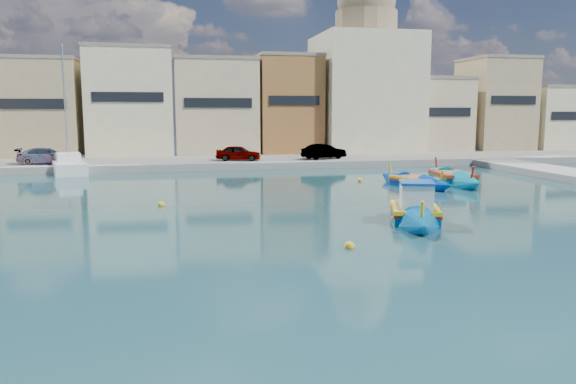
{
  "coord_description": "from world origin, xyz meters",
  "views": [
    {
      "loc": [
        -10.03,
        -17.22,
        4.87
      ],
      "look_at": [
        -5.25,
        6.0,
        1.4
      ],
      "focal_mm": 35.0,
      "sensor_mm": 36.0,
      "label": 1
    }
  ],
  "objects_px": {
    "luzzu_blue_cabin": "(415,214)",
    "yacht_north": "(67,166)",
    "church_block": "(365,76)",
    "luzzu_cyan_mid": "(452,179)",
    "luzzu_green": "(414,183)"
  },
  "relations": [
    {
      "from": "church_block",
      "to": "luzzu_cyan_mid",
      "type": "height_order",
      "value": "church_block"
    },
    {
      "from": "yacht_north",
      "to": "church_block",
      "type": "bearing_deg",
      "value": 19.21
    },
    {
      "from": "luzzu_green",
      "to": "church_block",
      "type": "bearing_deg",
      "value": 78.41
    },
    {
      "from": "luzzu_green",
      "to": "yacht_north",
      "type": "distance_m",
      "value": 27.29
    },
    {
      "from": "luzzu_blue_cabin",
      "to": "church_block",
      "type": "bearing_deg",
      "value": 74.4
    },
    {
      "from": "church_block",
      "to": "yacht_north",
      "type": "bearing_deg",
      "value": -160.79
    },
    {
      "from": "luzzu_cyan_mid",
      "to": "yacht_north",
      "type": "height_order",
      "value": "yacht_north"
    },
    {
      "from": "luzzu_cyan_mid",
      "to": "luzzu_blue_cabin",
      "type": "bearing_deg",
      "value": -124.33
    },
    {
      "from": "church_block",
      "to": "luzzu_blue_cabin",
      "type": "height_order",
      "value": "church_block"
    },
    {
      "from": "luzzu_green",
      "to": "yacht_north",
      "type": "xyz_separation_m",
      "value": [
        -23.48,
        13.9,
        0.18
      ]
    },
    {
      "from": "church_block",
      "to": "luzzu_blue_cabin",
      "type": "xyz_separation_m",
      "value": [
        -9.63,
        -34.47,
        -8.07
      ]
    },
    {
      "from": "luzzu_blue_cabin",
      "to": "yacht_north",
      "type": "height_order",
      "value": "yacht_north"
    },
    {
      "from": "church_block",
      "to": "luzzu_cyan_mid",
      "type": "relative_size",
      "value": 2.11
    },
    {
      "from": "luzzu_cyan_mid",
      "to": "luzzu_green",
      "type": "height_order",
      "value": "luzzu_cyan_mid"
    },
    {
      "from": "luzzu_cyan_mid",
      "to": "luzzu_green",
      "type": "bearing_deg",
      "value": -163.63
    }
  ]
}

